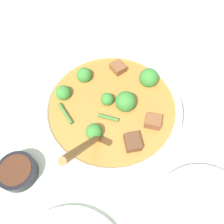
# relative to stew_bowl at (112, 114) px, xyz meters

# --- Properties ---
(ground_plane) EXTENTS (4.00, 4.00, 0.00)m
(ground_plane) POSITION_rel_stew_bowl_xyz_m (-0.00, -0.00, -0.06)
(ground_plane) COLOR #ADBCAD
(stew_bowl) EXTENTS (0.30, 0.31, 0.23)m
(stew_bowl) POSITION_rel_stew_bowl_xyz_m (0.00, 0.00, 0.00)
(stew_bowl) COLOR white
(stew_bowl) RESTS_ON ground_plane
(condiment_bowl) EXTENTS (0.08, 0.08, 0.03)m
(condiment_bowl) POSITION_rel_stew_bowl_xyz_m (-0.21, -0.11, -0.04)
(condiment_bowl) COLOR black
(condiment_bowl) RESTS_ON ground_plane
(empty_plate) EXTENTS (0.23, 0.23, 0.02)m
(empty_plate) POSITION_rel_stew_bowl_xyz_m (0.18, -0.22, -0.05)
(empty_plate) COLOR white
(empty_plate) RESTS_ON ground_plane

